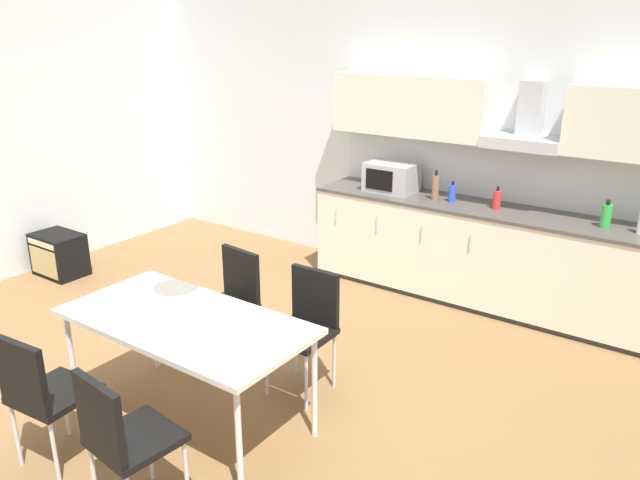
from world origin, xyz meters
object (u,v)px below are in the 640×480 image
Objects in this scene: bottle_red at (497,199)px; bottle_blue at (452,193)px; microwave at (391,177)px; dining_table at (185,325)px; guitar_amp at (59,254)px; bottle_green at (606,216)px; chair_far_right at (307,319)px; chair_near_right at (121,433)px; pendant_lamp at (171,137)px; chair_near_left at (41,388)px; chair_far_left at (232,295)px; bottle_brown at (435,187)px.

bottle_blue is at bearing -178.15° from bottle_red.
microwave reaches higher than bottle_blue.
dining_table is 3.07× the size of guitar_amp.
dining_table is at bearing -107.32° from bottle_red.
bottle_green is (1.32, -0.00, 0.02)m from bottle_blue.
bottle_green reaches higher than chair_far_right.
bottle_blue is 0.22× the size of chair_near_right.
pendant_lamp is (2.99, -1.01, 1.66)m from guitar_amp.
guitar_amp is at bearing 151.84° from chair_near_right.
microwave is 2.23m from chair_far_right.
microwave reaches higher than bottle_green.
pendant_lamp is at bearing -63.43° from dining_table.
bottle_blue is 0.60× the size of pendant_lamp.
bottle_red is (-0.91, 0.01, -0.01)m from bottle_green.
dining_table is 1.84× the size of chair_near_left.
pendant_lamp reaches higher than dining_table.
pendant_lamp is (0.35, 0.78, 1.34)m from chair_near_left.
chair_near_right is (-0.13, -3.65, -0.47)m from bottle_blue.
chair_near_right is (-0.01, -1.57, 0.00)m from chair_far_right.
bottle_red is 3.90m from chair_near_left.
bottle_red is 0.23× the size of chair_near_left.
bottle_red is at bearing 25.76° from guitar_amp.
pendant_lamp reaches higher than chair_near_right.
chair_far_left is 1.72m from chair_near_right.
bottle_green is (1.97, -0.02, -0.04)m from microwave.
chair_near_right is 1.60m from pendant_lamp.
dining_table is at bearing 116.57° from pendant_lamp.
chair_near_left is (-0.83, -3.65, -0.47)m from bottle_blue.
bottle_green is at bearing 0.90° from bottle_brown.
bottle_green reaches higher than guitar_amp.
bottle_red is (0.42, 0.01, 0.00)m from bottle_blue.
bottle_green is 0.14× the size of dining_table.
chair_far_left is 0.71m from chair_far_right.
bottle_brown is 2.98m from pendant_lamp.
bottle_blue is 0.37× the size of guitar_amp.
bottle_blue is at bearing 80.49° from pendant_lamp.
microwave is 2.48× the size of bottle_blue.
dining_table is at bearing -122.17° from bottle_green.
pendant_lamp is (-0.35, 0.78, 1.34)m from chair_near_right.
bottle_brown reaches higher than chair_far_left.
bottle_brown is 3.73m from chair_near_left.
bottle_red reaches higher than guitar_amp.
guitar_amp is (-3.47, -1.86, -0.78)m from bottle_blue.
chair_far_left and chair_near_left have the same top height.
chair_far_right is 2.72× the size of pendant_lamp.
pendant_lamp reaches higher than chair_far_right.
dining_table is at bearing -18.57° from guitar_amp.
bottle_brown is 2.88m from dining_table.
bottle_brown is at bearing 71.94° from chair_far_left.
guitar_amp is (-3.35, 0.22, -0.31)m from chair_far_right.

